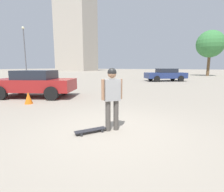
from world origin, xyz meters
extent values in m
plane|color=gray|center=(0.00, 0.00, 0.00)|extent=(220.00, 220.00, 0.00)
cylinder|color=#4C4742|center=(-0.07, -0.08, 0.38)|extent=(0.13, 0.13, 0.77)
cylinder|color=#4C4742|center=(0.07, 0.08, 0.38)|extent=(0.13, 0.13, 0.77)
cube|color=#999999|center=(0.00, 0.00, 1.03)|extent=(0.41, 0.42, 0.53)
cylinder|color=#9E7051|center=(-0.16, -0.17, 1.05)|extent=(0.08, 0.08, 0.50)
cylinder|color=#9E7051|center=(0.16, 0.17, 1.05)|extent=(0.08, 0.08, 0.50)
sphere|color=#9E7051|center=(0.00, 0.00, 1.42)|extent=(0.21, 0.21, 0.21)
sphere|color=black|center=(0.00, 0.00, 1.46)|extent=(0.22, 0.22, 0.22)
cube|color=#232328|center=(-0.38, -0.40, 0.07)|extent=(0.61, 0.75, 0.01)
cylinder|color=#262628|center=(-0.45, -0.68, 0.03)|extent=(0.06, 0.07, 0.07)
cylinder|color=#262628|center=(-0.63, -0.55, 0.03)|extent=(0.06, 0.07, 0.07)
cylinder|color=#262628|center=(-0.14, -0.24, 0.03)|extent=(0.06, 0.07, 0.07)
cylinder|color=#262628|center=(-0.32, -0.12, 0.03)|extent=(0.06, 0.07, 0.07)
cube|color=maroon|center=(-5.86, 2.59, 0.64)|extent=(4.48, 3.29, 0.61)
cube|color=#1E232D|center=(-5.77, 2.63, 1.18)|extent=(2.34, 2.24, 0.45)
cylinder|color=black|center=(-6.66, 1.25, 0.34)|extent=(0.70, 0.45, 0.67)
cylinder|color=black|center=(-7.39, 2.93, 0.34)|extent=(0.70, 0.45, 0.67)
cylinder|color=black|center=(-4.34, 2.25, 0.34)|extent=(0.70, 0.45, 0.67)
cylinder|color=black|center=(-5.06, 3.93, 0.34)|extent=(0.70, 0.45, 0.67)
cube|color=navy|center=(-1.48, 16.31, 0.63)|extent=(4.64, 3.99, 0.62)
cube|color=#1E232D|center=(-1.39, 16.37, 1.16)|extent=(2.55, 2.47, 0.44)
cylinder|color=black|center=(-2.08, 14.79, 0.32)|extent=(0.64, 0.53, 0.64)
cylinder|color=black|center=(-3.11, 16.29, 0.32)|extent=(0.64, 0.53, 0.64)
cylinder|color=black|center=(0.15, 16.33, 0.32)|extent=(0.64, 0.53, 0.64)
cylinder|color=black|center=(-0.88, 17.83, 0.32)|extent=(0.64, 0.53, 0.64)
cube|color=#B2A899|center=(-41.68, 52.76, 17.20)|extent=(13.41, 10.07, 34.40)
cylinder|color=brown|center=(3.18, 31.01, 1.90)|extent=(0.47, 0.47, 3.80)
sphere|color=#387A3D|center=(3.18, 31.01, 5.38)|extent=(4.52, 4.52, 4.52)
cone|color=orange|center=(-4.66, 1.24, 0.26)|extent=(0.34, 0.34, 0.52)
cylinder|color=#59595E|center=(-15.59, 9.69, 2.81)|extent=(0.12, 0.12, 5.62)
sphere|color=beige|center=(-15.59, 9.69, 5.74)|extent=(0.28, 0.28, 0.28)
camera|label=1|loc=(1.88, -3.79, 1.59)|focal=28.00mm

